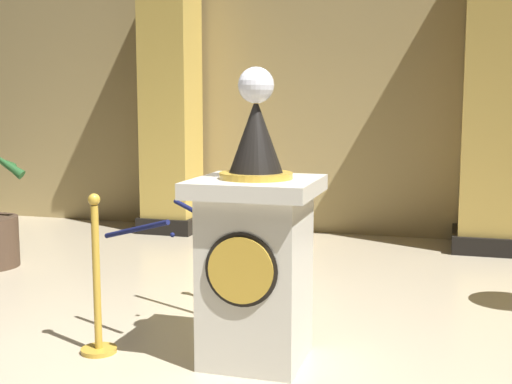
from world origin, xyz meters
name	(u,v)px	position (x,y,z in m)	size (l,w,h in m)	color
ground_plane	(200,365)	(0.00, 0.00, 0.00)	(10.90, 10.90, 0.00)	beige
back_wall	(332,96)	(0.00, 4.63, 1.73)	(10.90, 0.16, 3.46)	tan
pedestal_clock	(256,249)	(0.32, 0.19, 0.73)	(0.77, 0.77, 1.88)	silver
stanchion_near	(235,264)	(-0.17, 1.23, 0.36)	(0.24, 0.24, 1.02)	gold
stanchion_far	(97,297)	(-0.73, 0.01, 0.38)	(0.24, 0.24, 1.08)	gold
velvet_rope	(172,223)	(-0.45, 0.62, 0.79)	(0.92, 0.93, 0.22)	#141947
column_left	(171,103)	(-1.97, 4.14, 1.65)	(0.75, 0.75, 3.32)	black
column_right	(500,103)	(1.97, 4.14, 1.65)	(0.95, 0.95, 3.32)	black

